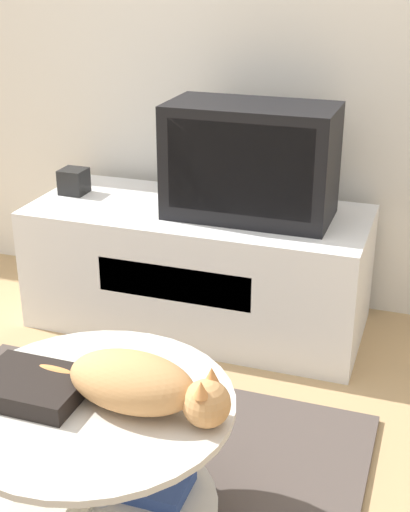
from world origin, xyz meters
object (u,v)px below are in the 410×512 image
at_px(tv, 251,161).
at_px(speaker, 74,181).
at_px(dvd_box, 32,386).
at_px(cat, 141,385).

bearing_deg(tv, speaker, 178.09).
bearing_deg(speaker, dvd_box, -65.64).
xyz_separation_m(dvd_box, cat, (0.28, 0.04, 0.04)).
bearing_deg(speaker, tv, -1.91).
distance_m(tv, cat, 1.26).
relative_size(speaker, cat, 0.19).
xyz_separation_m(speaker, dvd_box, (0.59, -1.30, -0.08)).
relative_size(tv, cat, 1.16).
height_order(dvd_box, cat, cat).
height_order(speaker, cat, speaker).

